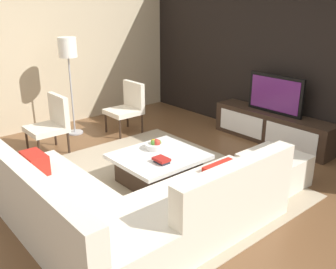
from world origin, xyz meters
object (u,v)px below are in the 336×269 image
object	(u,v)px
television	(275,94)
book_stack	(161,160)
ottoman	(273,170)
coffee_table	(159,168)
accent_chair_near	(52,121)
sectional_couch	(124,207)
accent_chair_far	(128,105)
floor_lamp	(68,54)
media_console	(272,128)
fruit_bowl	(156,145)

from	to	relation	value
television	book_stack	xyz separation A→B (m)	(0.11, -2.43, -0.39)
ottoman	book_stack	size ratio (longest dim) A/B	3.60
coffee_table	accent_chair_near	bearing A→B (deg)	-163.08
sectional_couch	accent_chair_near	world-z (taller)	accent_chair_near
sectional_couch	accent_chair_far	bearing A→B (deg)	144.21
sectional_couch	floor_lamp	distance (m)	3.36
floor_lamp	ottoman	size ratio (longest dim) A/B	2.34
coffee_table	floor_lamp	distance (m)	2.66
media_console	ottoman	world-z (taller)	media_console
ottoman	book_stack	bearing A→B (deg)	-123.18
coffee_table	accent_chair_near	size ratio (longest dim) A/B	1.21
television	ottoman	world-z (taller)	television
accent_chair_near	fruit_bowl	distance (m)	1.80
sectional_couch	coffee_table	xyz separation A→B (m)	(-0.62, 0.95, -0.08)
television	book_stack	world-z (taller)	television
floor_lamp	ottoman	xyz separation A→B (m)	(3.38, 0.99, -1.16)
ottoman	accent_chair_far	bearing A→B (deg)	-175.70
floor_lamp	accent_chair_far	distance (m)	1.29
television	fruit_bowl	world-z (taller)	television
ottoman	book_stack	distance (m)	1.43
media_console	fruit_bowl	world-z (taller)	fruit_bowl
coffee_table	floor_lamp	size ratio (longest dim) A/B	0.64
ottoman	sectional_couch	bearing A→B (deg)	-100.37
coffee_table	ottoman	size ratio (longest dim) A/B	1.50
television	coffee_table	distance (m)	2.38
media_console	book_stack	size ratio (longest dim) A/B	10.52
book_stack	television	bearing A→B (deg)	92.69
television	book_stack	size ratio (longest dim) A/B	4.96
coffee_table	fruit_bowl	world-z (taller)	fruit_bowl
accent_chair_near	accent_chair_far	distance (m)	1.40
coffee_table	floor_lamp	xyz separation A→B (m)	(-2.39, 0.06, 1.16)
media_console	coffee_table	world-z (taller)	media_console
accent_chair_far	floor_lamp	bearing A→B (deg)	-119.17
ottoman	fruit_bowl	distance (m)	1.53
floor_lamp	ottoman	distance (m)	3.71
ottoman	television	bearing A→B (deg)	125.55
fruit_bowl	television	bearing A→B (deg)	82.77
accent_chair_near	accent_chair_far	xyz separation A→B (m)	(-0.01, 1.40, -0.00)
media_console	accent_chair_near	world-z (taller)	accent_chair_near
fruit_bowl	accent_chair_far	world-z (taller)	accent_chair_far
coffee_table	accent_chair_far	world-z (taller)	accent_chair_far
media_console	sectional_couch	bearing A→B (deg)	-80.88
floor_lamp	accent_chair_far	size ratio (longest dim) A/B	1.88
sectional_couch	ottoman	xyz separation A→B (m)	(0.37, 2.00, -0.08)
accent_chair_far	book_stack	xyz separation A→B (m)	(2.08, -0.97, -0.07)
television	coffee_table	bearing A→B (deg)	-92.49
accent_chair_near	fruit_bowl	xyz separation A→B (m)	(1.67, 0.66, -0.06)
ottoman	book_stack	world-z (taller)	book_stack
accent_chair_near	fruit_bowl	bearing A→B (deg)	14.94
ottoman	fruit_bowl	size ratio (longest dim) A/B	2.50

